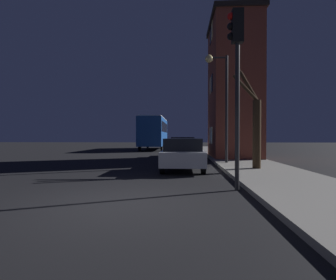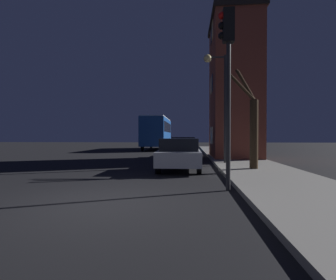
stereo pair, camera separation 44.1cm
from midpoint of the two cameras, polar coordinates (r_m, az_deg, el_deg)
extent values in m
plane|color=black|center=(6.07, -13.50, -13.23)|extent=(120.00, 120.00, 0.00)
cube|color=brown|center=(18.19, 13.30, 10.45)|extent=(2.87, 4.80, 8.79)
cube|color=black|center=(19.48, 13.35, 23.74)|extent=(3.11, 5.04, 0.30)
cube|color=#F2D172|center=(17.24, 8.79, 0.99)|extent=(0.03, 0.70, 1.10)
cube|color=#F2D172|center=(18.24, 8.49, 0.98)|extent=(0.03, 0.70, 1.10)
cube|color=black|center=(17.58, 8.82, 12.12)|extent=(0.03, 0.70, 1.10)
cube|color=#F2D172|center=(18.56, 8.51, 11.52)|extent=(0.03, 0.70, 1.10)
cube|color=#F2D172|center=(18.55, 8.84, 22.46)|extent=(0.03, 0.70, 1.10)
cube|color=black|center=(19.49, 8.53, 21.38)|extent=(0.03, 0.70, 1.10)
cylinder|color=#28282B|center=(13.71, 11.73, 6.60)|extent=(0.14, 0.14, 5.46)
cylinder|color=#28282B|center=(14.17, 9.88, 17.26)|extent=(0.90, 0.09, 0.09)
sphere|color=#F9E08C|center=(14.11, 7.98, 17.12)|extent=(0.40, 0.40, 0.40)
cylinder|color=#28282B|center=(7.31, 13.17, 4.92)|extent=(0.12, 0.12, 4.00)
cube|color=black|center=(7.88, 13.22, 22.98)|extent=(0.30, 0.24, 0.90)
sphere|color=red|center=(7.96, 11.82, 24.86)|extent=(0.20, 0.20, 0.20)
sphere|color=black|center=(7.85, 11.82, 23.06)|extent=(0.20, 0.20, 0.20)
sphere|color=black|center=(7.75, 11.81, 21.22)|extent=(0.20, 0.20, 0.20)
cylinder|color=#382819|center=(11.48, 17.72, 1.19)|extent=(0.34, 0.34, 2.84)
cylinder|color=#382819|center=(11.99, 15.91, 11.44)|extent=(0.75, 0.91, 1.49)
cylinder|color=#382819|center=(11.78, 16.09, 11.25)|extent=(0.77, 0.51, 1.33)
cylinder|color=#382819|center=(11.44, 15.42, 10.87)|extent=(1.12, 0.37, 1.08)
cube|color=#194793|center=(29.72, -3.50, 1.72)|extent=(2.44, 9.37, 2.97)
cube|color=black|center=(29.73, -3.50, 2.75)|extent=(2.46, 8.62, 1.07)
cube|color=#B2B2B2|center=(29.79, -3.50, 4.69)|extent=(2.32, 8.90, 0.12)
cylinder|color=black|center=(32.65, -0.90, -0.97)|extent=(0.18, 0.96, 0.96)
cylinder|color=black|center=(32.90, -4.82, -0.96)|extent=(0.18, 0.96, 0.96)
cylinder|color=black|center=(26.59, -1.85, -1.37)|extent=(0.18, 0.96, 0.96)
cylinder|color=black|center=(26.88, -6.65, -1.35)|extent=(0.18, 0.96, 0.96)
cube|color=#B7BABF|center=(11.56, 2.13, -3.65)|extent=(1.79, 3.90, 0.59)
cube|color=black|center=(11.33, 2.11, -0.96)|extent=(1.57, 2.03, 0.51)
cylinder|color=black|center=(12.86, 5.84, -4.52)|extent=(0.18, 0.57, 0.57)
cylinder|color=black|center=(12.88, -1.34, -4.51)|extent=(0.18, 0.57, 0.57)
cylinder|color=black|center=(10.34, 6.47, -5.81)|extent=(0.18, 0.57, 0.57)
cylinder|color=black|center=(10.37, -2.48, -5.79)|extent=(0.18, 0.57, 0.57)
cube|color=beige|center=(18.51, 2.56, -1.79)|extent=(1.75, 4.06, 0.61)
cube|color=black|center=(18.29, 2.55, -0.12)|extent=(1.54, 2.11, 0.48)
cylinder|color=black|center=(19.85, 4.87, -2.50)|extent=(0.18, 0.68, 0.68)
cylinder|color=black|center=(19.87, 0.34, -2.49)|extent=(0.18, 0.68, 0.68)
cylinder|color=black|center=(17.22, 5.11, -2.99)|extent=(0.18, 0.68, 0.68)
cylinder|color=black|center=(17.24, -0.11, -2.99)|extent=(0.18, 0.68, 0.68)
camera|label=1|loc=(0.22, -90.76, -0.01)|focal=28.00mm
camera|label=2|loc=(0.22, 89.24, 0.01)|focal=28.00mm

